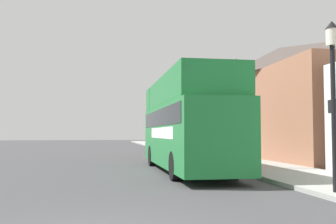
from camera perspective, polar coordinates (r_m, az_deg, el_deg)
ground_plane at (r=27.23m, az=-9.99°, el=-6.61°), size 144.00×144.00×0.00m
sidewalk at (r=25.36m, az=7.73°, el=-6.73°), size 3.74×108.00×0.14m
brick_terrace_rear at (r=28.78m, az=15.95°, el=1.39°), size 6.00×19.15×7.76m
tour_bus at (r=17.43m, az=2.55°, el=-2.58°), size 2.49×10.78×4.06m
parked_car_ahead_of_bus at (r=25.39m, az=0.77°, el=-5.40°), size 1.76×4.32×1.44m
lamp_post_nearest at (r=11.39m, az=22.81°, el=5.27°), size 0.35×0.35×4.56m
lamp_post_second at (r=18.12m, az=9.97°, el=2.81°), size 0.35×0.35×4.96m
lamp_post_third at (r=25.30m, az=4.41°, el=1.44°), size 0.35×0.35×5.21m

